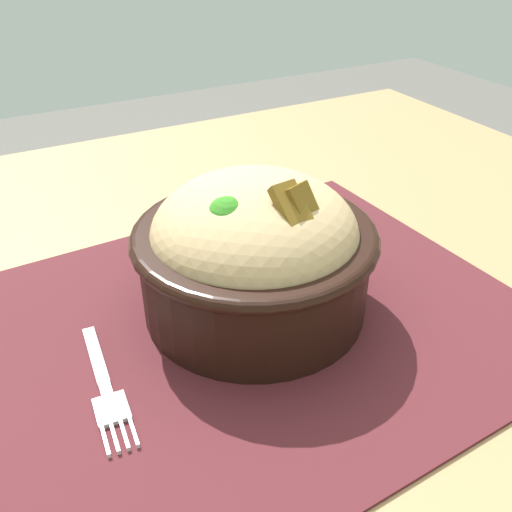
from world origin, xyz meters
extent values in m
cube|color=#99754C|center=(0.00, 0.00, 0.73)|extent=(1.04, 0.89, 0.04)
cylinder|color=olive|center=(-0.46, -0.38, 0.36)|extent=(0.04, 0.04, 0.71)
cube|color=#47191E|center=(0.02, 0.03, 0.75)|extent=(0.48, 0.38, 0.00)
cylinder|color=black|center=(0.00, 0.01, 0.79)|extent=(0.18, 0.18, 0.08)
torus|color=black|center=(0.00, 0.01, 0.82)|extent=(0.19, 0.19, 0.01)
ellipsoid|color=tan|center=(0.00, 0.01, 0.82)|extent=(0.20, 0.20, 0.09)
sphere|color=#2A6E1A|center=(0.03, 0.03, 0.85)|extent=(0.04, 0.04, 0.04)
cylinder|color=orange|center=(0.03, 0.00, 0.84)|extent=(0.02, 0.03, 0.01)
cylinder|color=orange|center=(-0.01, 0.03, 0.84)|extent=(0.03, 0.04, 0.01)
cylinder|color=orange|center=(-0.01, 0.03, 0.84)|extent=(0.03, 0.02, 0.01)
cube|color=brown|center=(-0.01, 0.06, 0.85)|extent=(0.03, 0.05, 0.04)
cube|color=brown|center=(-0.02, 0.06, 0.85)|extent=(0.03, 0.04, 0.04)
cube|color=silver|center=(0.13, 0.01, 0.75)|extent=(0.01, 0.07, 0.00)
cube|color=silver|center=(0.14, 0.05, 0.75)|extent=(0.01, 0.01, 0.00)
cube|color=silver|center=(0.14, 0.07, 0.75)|extent=(0.02, 0.03, 0.00)
cube|color=silver|center=(0.15, 0.09, 0.75)|extent=(0.00, 0.02, 0.00)
cube|color=silver|center=(0.14, 0.09, 0.75)|extent=(0.00, 0.02, 0.00)
cube|color=silver|center=(0.14, 0.09, 0.75)|extent=(0.00, 0.02, 0.00)
cube|color=silver|center=(0.13, 0.10, 0.75)|extent=(0.00, 0.02, 0.00)
camera|label=1|loc=(0.18, 0.35, 1.04)|focal=39.43mm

